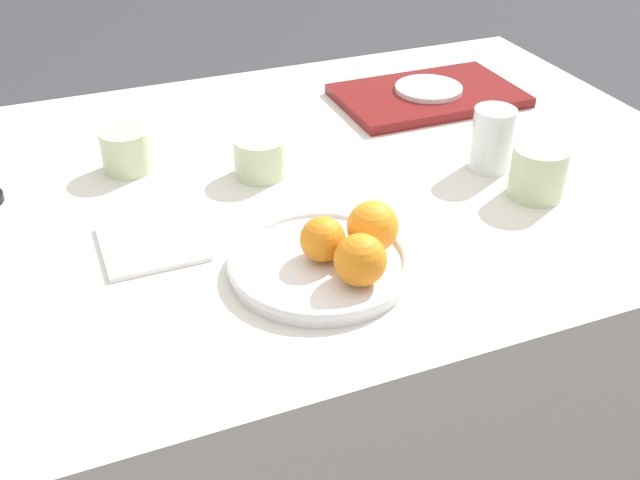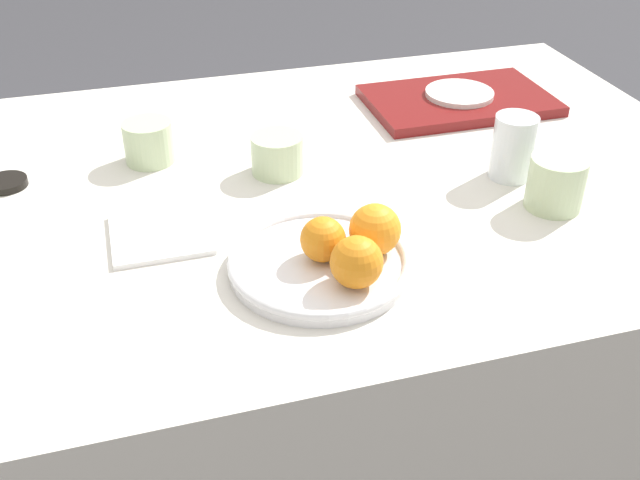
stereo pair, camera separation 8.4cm
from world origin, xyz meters
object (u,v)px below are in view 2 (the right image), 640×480
at_px(cup_2, 149,142).
at_px(cup_3, 277,154).
at_px(fruit_platter, 320,263).
at_px(napkin, 161,234).
at_px(side_plate, 459,93).
at_px(cup_0, 556,183).
at_px(serving_tray, 459,100).
at_px(soy_dish, 6,183).
at_px(orange_0, 323,239).
at_px(water_glass, 513,147).
at_px(orange_1, 357,262).
at_px(orange_2, 375,230).

xyz_separation_m(cup_2, cup_3, (0.20, -0.10, -0.00)).
height_order(fruit_platter, napkin, fruit_platter).
height_order(side_plate, cup_0, cup_0).
distance_m(serving_tray, side_plate, 0.02).
bearing_deg(soy_dish, orange_0, -40.19).
relative_size(orange_0, napkin, 0.44).
distance_m(fruit_platter, cup_2, 0.44).
distance_m(water_glass, side_plate, 0.30).
distance_m(fruit_platter, cup_0, 0.40).
xyz_separation_m(orange_1, cup_3, (-0.02, 0.36, -0.02)).
xyz_separation_m(orange_0, orange_2, (0.07, -0.00, 0.00)).
bearing_deg(side_plate, orange_1, -126.54).
xyz_separation_m(orange_2, napkin, (-0.28, 0.15, -0.05)).
bearing_deg(cup_0, serving_tray, 85.97).
height_order(orange_2, cup_0, orange_2).
distance_m(orange_2, soy_dish, 0.63).
bearing_deg(orange_0, soy_dish, 139.81).
distance_m(serving_tray, cup_0, 0.41).
relative_size(fruit_platter, side_plate, 1.87).
relative_size(water_glass, napkin, 0.75).
bearing_deg(water_glass, fruit_platter, -155.60).
height_order(water_glass, cup_3, water_glass).
bearing_deg(cup_0, soy_dish, 159.68).
bearing_deg(water_glass, side_plate, 81.26).
relative_size(serving_tray, soy_dish, 5.29).
relative_size(fruit_platter, cup_2, 3.00).
height_order(side_plate, soy_dish, side_plate).
bearing_deg(fruit_platter, napkin, 143.57).
distance_m(fruit_platter, napkin, 0.25).
relative_size(orange_2, cup_0, 0.82).
distance_m(water_glass, serving_tray, 0.30).
bearing_deg(side_plate, soy_dish, -173.35).
xyz_separation_m(fruit_platter, serving_tray, (0.42, 0.47, -0.00)).
height_order(cup_2, napkin, cup_2).
height_order(water_glass, cup_0, water_glass).
relative_size(orange_2, serving_tray, 0.20).
bearing_deg(orange_2, orange_0, 177.61).
xyz_separation_m(orange_1, soy_dish, (-0.46, 0.43, -0.05)).
relative_size(orange_0, water_glass, 0.58).
bearing_deg(soy_dish, fruit_platter, -40.83).
relative_size(water_glass, serving_tray, 0.30).
relative_size(fruit_platter, cup_0, 2.89).
height_order(orange_1, cup_3, orange_1).
distance_m(fruit_platter, orange_0, 0.04).
xyz_separation_m(water_glass, side_plate, (0.05, 0.30, -0.03)).
xyz_separation_m(fruit_platter, cup_3, (0.01, 0.29, 0.02)).
distance_m(serving_tray, cup_2, 0.62).
bearing_deg(serving_tray, orange_0, -132.06).
bearing_deg(cup_2, serving_tray, 6.87).
bearing_deg(serving_tray, napkin, -152.89).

